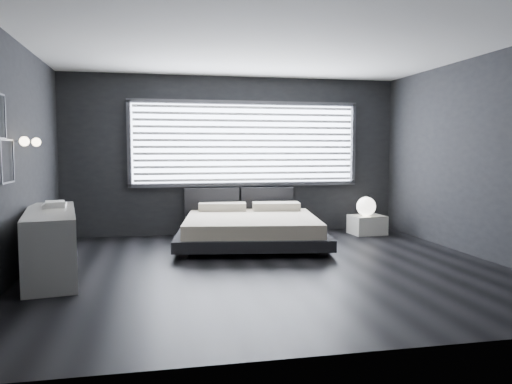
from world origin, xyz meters
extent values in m
plane|color=black|center=(0.00, 0.00, 0.00)|extent=(6.00, 6.00, 0.00)
plane|color=silver|center=(0.00, 0.00, 2.80)|extent=(6.00, 6.00, 0.00)
cube|color=black|center=(0.00, 2.75, 1.40)|extent=(6.00, 0.04, 2.80)
cube|color=black|center=(0.00, -2.75, 1.40)|extent=(6.00, 0.04, 2.80)
cube|color=black|center=(-3.00, 0.00, 1.40)|extent=(0.04, 5.50, 2.80)
cube|color=black|center=(3.00, 0.00, 1.40)|extent=(0.04, 5.50, 2.80)
cube|color=white|center=(0.20, 2.73, 1.61)|extent=(4.00, 0.02, 1.38)
cube|color=#47474C|center=(-1.84, 2.70, 1.61)|extent=(0.06, 0.08, 1.48)
cube|color=#47474C|center=(2.24, 2.70, 1.61)|extent=(0.06, 0.08, 1.48)
cube|color=#47474C|center=(0.20, 2.70, 2.34)|extent=(4.14, 0.08, 0.06)
cube|color=#47474C|center=(0.20, 2.70, 0.88)|extent=(4.14, 0.08, 0.06)
cube|color=silver|center=(0.20, 2.67, 1.61)|extent=(3.94, 0.03, 1.32)
cube|color=black|center=(-0.43, 2.64, 0.57)|extent=(0.96, 0.16, 0.52)
cube|color=black|center=(0.57, 2.64, 0.57)|extent=(0.96, 0.16, 0.52)
cylinder|color=silver|center=(-2.95, 0.05, 1.60)|extent=(0.10, 0.02, 0.02)
sphere|color=#FFE5B7|center=(-2.88, 0.05, 1.60)|extent=(0.11, 0.11, 0.11)
cylinder|color=silver|center=(-2.95, 0.65, 1.60)|extent=(0.10, 0.02, 0.02)
sphere|color=#FFE5B7|center=(-2.88, 0.65, 1.60)|extent=(0.11, 0.11, 0.11)
cube|color=#47474C|center=(-2.98, -0.55, 1.62)|extent=(0.01, 0.46, 0.02)
cube|color=#47474C|center=(-2.98, -0.32, 1.85)|extent=(0.01, 0.02, 0.46)
cube|color=#47474C|center=(-2.98, -0.30, 1.61)|extent=(0.01, 0.46, 0.02)
cube|color=#47474C|center=(-2.98, -0.30, 1.15)|extent=(0.01, 0.46, 0.02)
cube|color=#47474C|center=(-2.98, -0.07, 1.38)|extent=(0.01, 0.02, 0.46)
cube|color=#47474C|center=(-2.98, -0.53, 1.38)|extent=(0.01, 0.02, 0.46)
cube|color=black|center=(-1.04, 0.83, 0.04)|extent=(0.14, 0.14, 0.08)
cube|color=black|center=(0.90, 0.53, 0.04)|extent=(0.14, 0.14, 0.08)
cube|color=black|center=(-0.77, 2.57, 0.04)|extent=(0.14, 0.14, 0.08)
cube|color=black|center=(1.17, 2.27, 0.04)|extent=(0.14, 0.14, 0.08)
cube|color=black|center=(0.07, 1.55, 0.17)|extent=(2.58, 2.49, 0.17)
cube|color=beige|center=(0.07, 1.55, 0.35)|extent=(2.31, 2.31, 0.21)
cube|color=#BEB5A0|center=(-0.27, 2.42, 0.52)|extent=(0.86, 0.55, 0.13)
cube|color=#BEB5A0|center=(0.65, 2.28, 0.52)|extent=(0.86, 0.55, 0.13)
cube|color=silver|center=(2.29, 2.12, 0.17)|extent=(0.61, 0.52, 0.33)
sphere|color=white|center=(2.25, 2.09, 0.50)|extent=(0.34, 0.34, 0.34)
cube|color=silver|center=(-2.65, 0.16, 0.39)|extent=(0.85, 2.03, 0.79)
cube|color=#47474C|center=(-2.38, 0.20, 0.39)|extent=(0.32, 1.92, 0.77)
cube|color=silver|center=(-2.66, 0.52, 0.81)|extent=(0.30, 0.38, 0.04)
cube|color=silver|center=(-2.65, 0.50, 0.84)|extent=(0.28, 0.35, 0.03)
camera|label=1|loc=(-1.44, -6.11, 1.51)|focal=35.00mm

